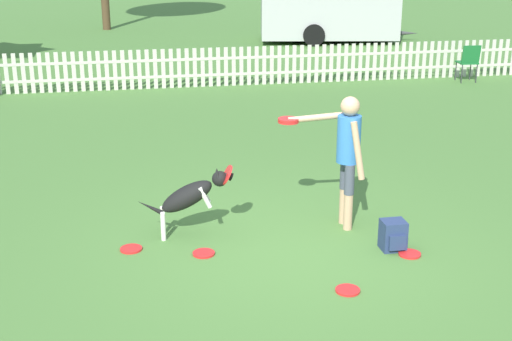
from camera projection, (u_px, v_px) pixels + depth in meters
name	position (u px, v px, depth m)	size (l,w,h in m)	color
ground_plane	(293.00, 248.00, 8.11)	(240.00, 240.00, 0.00)	#4C7A38
handler_person	(345.00, 147.00, 8.40)	(0.95, 0.68, 1.62)	tan
leaping_dog	(191.00, 195.00, 8.29)	(1.14, 0.29, 0.85)	black
frisbee_near_handler	(204.00, 253.00, 7.95)	(0.25, 0.25, 0.02)	red
frisbee_near_dog	(131.00, 249.00, 8.06)	(0.25, 0.25, 0.02)	red
frisbee_midfield	(348.00, 290.00, 7.13)	(0.25, 0.25, 0.02)	red
frisbee_far_scatter	(410.00, 254.00, 7.93)	(0.25, 0.25, 0.02)	red
backpack_on_grass	(393.00, 235.00, 8.02)	(0.27, 0.28, 0.34)	navy
picket_fence	(203.00, 67.00, 16.34)	(21.78, 0.04, 0.90)	beige
folding_chair_center	(469.00, 60.00, 16.79)	(0.45, 0.48, 0.89)	#333338
equipment_trailer	(328.00, 4.00, 22.88)	(5.24, 2.86, 2.24)	#B7B7B7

